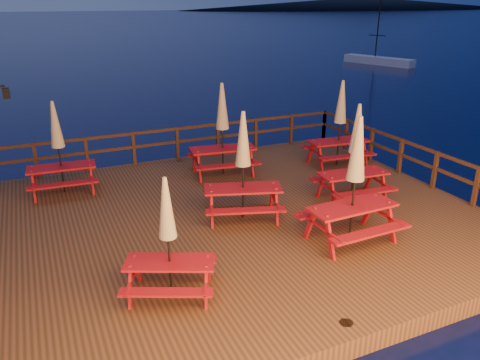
{
  "coord_description": "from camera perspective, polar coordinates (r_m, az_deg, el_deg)",
  "views": [
    {
      "loc": [
        -4.27,
        -9.73,
        5.45
      ],
      "look_at": [
        0.39,
        0.6,
        1.06
      ],
      "focal_mm": 35.0,
      "sensor_mm": 36.0,
      "label": 1
    }
  ],
  "objects": [
    {
      "name": "ground",
      "position": [
        11.94,
        -0.53,
        -6.0
      ],
      "size": [
        500.0,
        500.0,
        0.0
      ],
      "primitive_type": "plane",
      "color": "black",
      "rests_on": "ground"
    },
    {
      "name": "deck",
      "position": [
        11.85,
        -0.54,
        -5.14
      ],
      "size": [
        12.0,
        10.0,
        0.4
      ],
      "primitive_type": "cube",
      "color": "#432C15",
      "rests_on": "ground"
    },
    {
      "name": "deck_piles",
      "position": [
        12.08,
        -0.53,
        -7.27
      ],
      "size": [
        11.44,
        9.44,
        1.4
      ],
      "color": "#322010",
      "rests_on": "ground"
    },
    {
      "name": "railing",
      "position": [
        13.0,
        -3.72,
        1.86
      ],
      "size": [
        11.8,
        9.75,
        1.1
      ],
      "color": "#322010",
      "rests_on": "deck"
    },
    {
      "name": "headland_right",
      "position": [
        305.44,
        14.94,
        20.13
      ],
      "size": [
        230.4,
        86.4,
        7.0
      ],
      "primitive_type": "ellipsoid",
      "color": "black",
      "rests_on": "ground"
    },
    {
      "name": "sailboat",
      "position": [
        44.9,
        16.48,
        13.77
      ],
      "size": [
        3.09,
        6.69,
        9.88
      ],
      "rotation": [
        0.0,
        0.0,
        0.31
      ],
      "color": "silver",
      "rests_on": "ground"
    },
    {
      "name": "picnic_table_0",
      "position": [
        8.3,
        -8.76,
        -6.79
      ],
      "size": [
        2.01,
        1.87,
        2.29
      ],
      "rotation": [
        0.0,
        0.0,
        -0.43
      ],
      "color": "maroon",
      "rests_on": "deck"
    },
    {
      "name": "picnic_table_1",
      "position": [
        14.06,
        -2.15,
        6.33
      ],
      "size": [
        2.16,
        1.86,
        2.8
      ],
      "rotation": [
        0.0,
        0.0,
        -0.14
      ],
      "color": "maroon",
      "rests_on": "deck"
    },
    {
      "name": "picnic_table_2",
      "position": [
        12.51,
        13.89,
        3.36
      ],
      "size": [
        1.96,
        1.66,
        2.61
      ],
      "rotation": [
        0.0,
        0.0,
        -0.09
      ],
      "color": "maroon",
      "rests_on": "deck"
    },
    {
      "name": "picnic_table_3",
      "position": [
        15.25,
        12.08,
        6.92
      ],
      "size": [
        2.06,
        1.76,
        2.73
      ],
      "rotation": [
        0.0,
        0.0,
        -0.1
      ],
      "color": "maroon",
      "rests_on": "deck"
    },
    {
      "name": "picnic_table_4",
      "position": [
        10.27,
        13.84,
        0.13
      ],
      "size": [
        2.03,
        1.68,
        2.84
      ],
      "rotation": [
        0.0,
        0.0,
        0.03
      ],
      "color": "maroon",
      "rests_on": "deck"
    },
    {
      "name": "picnic_table_5",
      "position": [
        11.1,
        0.37,
        1.91
      ],
      "size": [
        2.26,
        2.05,
        2.67
      ],
      "rotation": [
        0.0,
        0.0,
        -0.32
      ],
      "color": "maroon",
      "rests_on": "deck"
    },
    {
      "name": "picnic_table_6",
      "position": [
        13.6,
        -21.27,
        3.84
      ],
      "size": [
        1.89,
        1.59,
        2.57
      ],
      "rotation": [
        0.0,
        0.0,
        -0.07
      ],
      "color": "maroon",
      "rests_on": "deck"
    }
  ]
}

